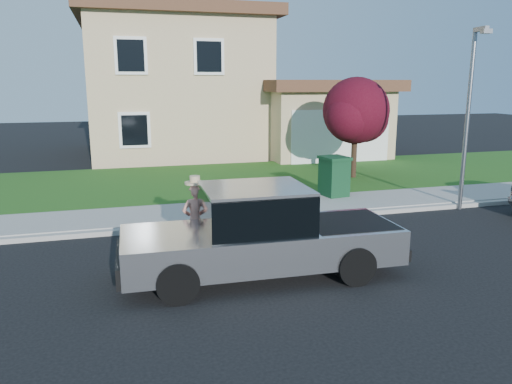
% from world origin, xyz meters
% --- Properties ---
extents(ground, '(80.00, 80.00, 0.00)m').
position_xyz_m(ground, '(0.00, 0.00, 0.00)').
color(ground, black).
rests_on(ground, ground).
extents(curb, '(40.00, 0.20, 0.12)m').
position_xyz_m(curb, '(1.00, 2.90, 0.06)').
color(curb, gray).
rests_on(curb, ground).
extents(sidewalk, '(40.00, 2.00, 0.15)m').
position_xyz_m(sidewalk, '(1.00, 4.00, 0.07)').
color(sidewalk, gray).
rests_on(sidewalk, ground).
extents(lawn, '(40.00, 7.00, 0.10)m').
position_xyz_m(lawn, '(1.00, 8.50, 0.05)').
color(lawn, '#1C4814').
rests_on(lawn, ground).
extents(house, '(14.00, 11.30, 6.85)m').
position_xyz_m(house, '(1.31, 16.38, 3.17)').
color(house, tan).
rests_on(house, ground).
extents(pickup_truck, '(5.27, 2.08, 1.71)m').
position_xyz_m(pickup_truck, '(-0.52, -0.53, 0.80)').
color(pickup_truck, black).
rests_on(pickup_truck, ground).
extents(woman, '(0.62, 0.45, 1.72)m').
position_xyz_m(woman, '(-1.52, 0.80, 0.82)').
color(woman, '#E0907B').
rests_on(woman, ground).
extents(ornamental_tree, '(2.66, 2.40, 3.65)m').
position_xyz_m(ornamental_tree, '(5.48, 7.59, 2.43)').
color(ornamental_tree, black).
rests_on(ornamental_tree, lawn).
extents(trash_bin, '(0.85, 0.95, 1.20)m').
position_xyz_m(trash_bin, '(3.36, 4.76, 0.76)').
color(trash_bin, '#0F371D').
rests_on(trash_bin, sidewalk).
extents(street_lamp, '(0.26, 0.65, 4.97)m').
position_xyz_m(street_lamp, '(6.37, 2.70, 2.83)').
color(street_lamp, slate).
rests_on(street_lamp, ground).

